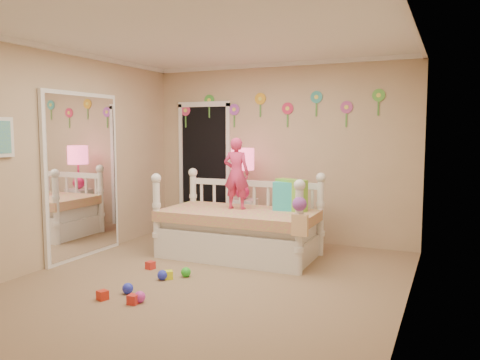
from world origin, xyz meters
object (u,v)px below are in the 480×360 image
at_px(nightstand, 243,221).
at_px(table_lamp, 243,165).
at_px(daybed, 239,215).
at_px(child, 236,173).

bearing_deg(nightstand, table_lamp, -6.02).
xyz_separation_m(nightstand, table_lamp, (0.00, 0.00, 0.80)).
distance_m(daybed, child, 0.54).
distance_m(daybed, nightstand, 0.80).
bearing_deg(child, nightstand, -78.53).
distance_m(nightstand, table_lamp, 0.80).
height_order(daybed, nightstand, daybed).
distance_m(child, nightstand, 1.01).
bearing_deg(table_lamp, nightstand, 180.00).
height_order(nightstand, table_lamp, table_lamp).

